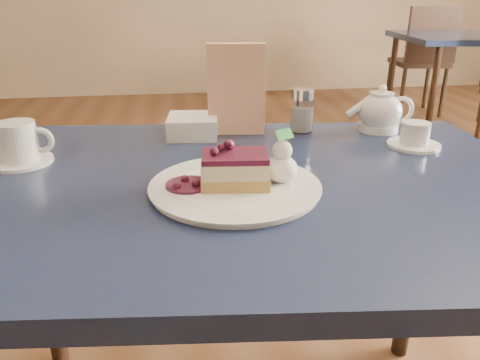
{
  "coord_description": "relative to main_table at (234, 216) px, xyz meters",
  "views": [
    {
      "loc": [
        -0.19,
        -0.69,
        1.18
      ],
      "look_at": [
        -0.08,
        0.08,
        0.86
      ],
      "focal_mm": 35.0,
      "sensor_mm": 36.0,
      "label": 1
    }
  ],
  "objects": [
    {
      "name": "whipped_cream",
      "position": [
        0.09,
        -0.05,
        0.12
      ],
      "size": [
        0.06,
        0.06,
        0.06
      ],
      "color": "white",
      "rests_on": "dessert_plate"
    },
    {
      "name": "bg_table_far_right",
      "position": [
        2.29,
        2.74,
        -0.65
      ],
      "size": [
        1.2,
        2.03,
        1.35
      ],
      "rotation": [
        0.0,
        0.0,
        -0.1
      ],
      "color": "#151D40",
      "rests_on": "ground"
    },
    {
      "name": "napkin_stack",
      "position": [
        -0.07,
        0.33,
        0.11
      ],
      "size": [
        0.14,
        0.14,
        0.05
      ],
      "primitive_type": "cube",
      "rotation": [
        0.0,
        0.0,
        -0.1
      ],
      "color": "white",
      "rests_on": "main_table"
    },
    {
      "name": "main_table",
      "position": [
        0.0,
        0.0,
        0.0
      ],
      "size": [
        1.38,
        0.99,
        0.81
      ],
      "rotation": [
        0.0,
        0.0,
        -0.1
      ],
      "color": "#151D40",
      "rests_on": "ground"
    },
    {
      "name": "berry_sauce",
      "position": [
        -0.1,
        -0.05,
        0.1
      ],
      "size": [
        0.09,
        0.09,
        0.01
      ],
      "primitive_type": "cylinder",
      "color": "#44112A",
      "rests_on": "dessert_plate"
    },
    {
      "name": "coffee_set",
      "position": [
        -0.47,
        0.17,
        0.13
      ],
      "size": [
        0.15,
        0.14,
        0.09
      ],
      "color": "white",
      "rests_on": "main_table"
    },
    {
      "name": "tea_set",
      "position": [
        0.45,
        0.27,
        0.13
      ],
      "size": [
        0.21,
        0.27,
        0.11
      ],
      "color": "white",
      "rests_on": "main_table"
    },
    {
      "name": "sugar_shaker",
      "position": [
        0.23,
        0.33,
        0.15
      ],
      "size": [
        0.07,
        0.07,
        0.12
      ],
      "color": "white",
      "rests_on": "main_table"
    },
    {
      "name": "menu_card",
      "position": [
        0.05,
        0.33,
        0.2
      ],
      "size": [
        0.15,
        0.05,
        0.24
      ],
      "primitive_type": "cube",
      "rotation": [
        0.0,
        0.0,
        -0.1
      ],
      "color": "#EEE5CA",
      "rests_on": "main_table"
    },
    {
      "name": "dessert_plate",
      "position": [
        -0.01,
        -0.05,
        0.09
      ],
      "size": [
        0.33,
        0.33,
        0.01
      ],
      "primitive_type": "cylinder",
      "color": "white",
      "rests_on": "main_table"
    },
    {
      "name": "cheesecake_slice",
      "position": [
        -0.01,
        -0.05,
        0.13
      ],
      "size": [
        0.14,
        0.1,
        0.07
      ],
      "rotation": [
        0.0,
        0.0,
        -0.1
      ],
      "color": "tan",
      "rests_on": "dessert_plate"
    }
  ]
}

